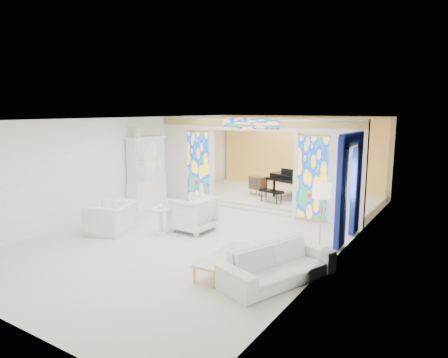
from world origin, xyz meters
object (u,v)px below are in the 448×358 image
Objects in this scene: armchair_right at (193,213)px; coffee_table at (225,255)px; sofa at (278,264)px; tv_console at (258,183)px; armchair_left at (112,218)px; grand_piano at (302,177)px; china_cabinet at (146,173)px.

coffee_table is at bearing 51.60° from armchair_right.
sofa is 3.50× the size of tv_console.
coffee_table is 6.64m from tv_console.
sofa is 7.00m from tv_console.
armchair_left is 5.09m from sofa.
tv_console is at bearing -141.29° from grand_piano.
coffee_table is at bearing 60.88° from armchair_left.
sofa reaches higher than coffee_table.
sofa is 6.99m from grand_piano.
armchair_right is 3.73m from sofa.
armchair_right is at bearing -69.58° from tv_console.
sofa is at bearing -56.91° from grand_piano.
armchair_left is (1.10, -2.52, -0.77)m from china_cabinet.
armchair_left is 0.52× the size of sofa.
coffee_table is at bearing -51.40° from tv_console.
tv_console is (2.58, 3.03, -0.55)m from china_cabinet.
armchair_right reaches higher than sofa.
china_cabinet is 5.43m from grand_piano.
china_cabinet is 1.60× the size of coffee_table.
sofa is 0.87× the size of grand_piano.
tv_console is at bearing -174.19° from armchair_right.
armchair_left is at bearing -100.20° from grand_piano.
tv_console is (-2.47, 6.16, 0.28)m from coffee_table.
coffee_table is 6.89m from grand_piano.
grand_piano is (1.15, 4.91, 0.40)m from armchair_right.
china_cabinet is 6.00m from coffee_table.
coffee_table is (5.05, -3.13, -0.83)m from china_cabinet.
grand_piano is (4.01, 3.65, -0.29)m from china_cabinet.
china_cabinet is at bearing -176.77° from armchair_left.
armchair_left is 5.75m from tv_console.
grand_piano is (2.91, 6.17, 0.48)m from armchair_left.
armchair_left is at bearing -66.49° from china_cabinet.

